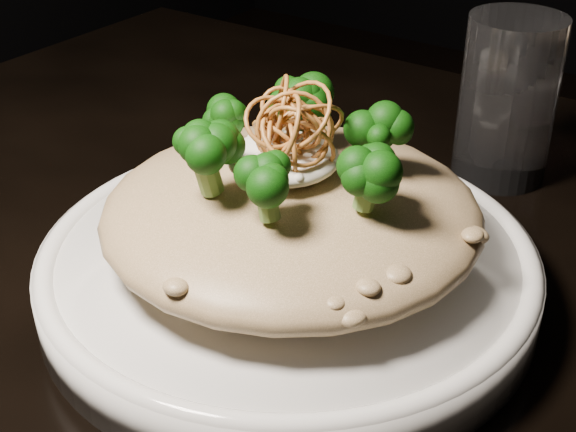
% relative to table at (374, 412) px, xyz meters
% --- Properties ---
extents(table, '(1.10, 0.80, 0.75)m').
position_rel_table_xyz_m(table, '(0.00, 0.00, 0.00)').
color(table, black).
rests_on(table, ground).
extents(plate, '(0.31, 0.31, 0.03)m').
position_rel_table_xyz_m(plate, '(-0.06, -0.01, 0.10)').
color(plate, white).
rests_on(plate, table).
extents(risotto, '(0.23, 0.23, 0.05)m').
position_rel_table_xyz_m(risotto, '(-0.06, -0.01, 0.14)').
color(risotto, brown).
rests_on(risotto, plate).
extents(broccoli, '(0.14, 0.14, 0.05)m').
position_rel_table_xyz_m(broccoli, '(-0.06, -0.01, 0.19)').
color(broccoli, black).
rests_on(broccoli, risotto).
extents(cheese, '(0.07, 0.07, 0.02)m').
position_rel_table_xyz_m(cheese, '(-0.07, -0.01, 0.17)').
color(cheese, white).
rests_on(cheese, risotto).
extents(shallots, '(0.06, 0.06, 0.04)m').
position_rel_table_xyz_m(shallots, '(-0.06, -0.01, 0.20)').
color(shallots, brown).
rests_on(shallots, cheese).
extents(drinking_glass, '(0.07, 0.07, 0.13)m').
position_rel_table_xyz_m(drinking_glass, '(-0.01, 0.21, 0.15)').
color(drinking_glass, silver).
rests_on(drinking_glass, table).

